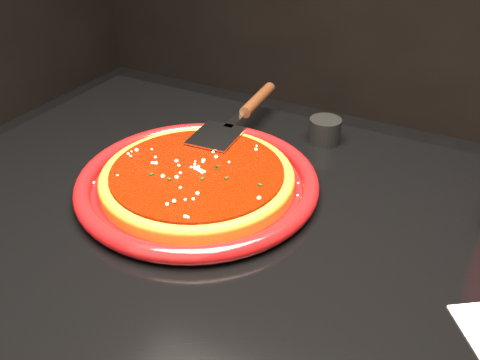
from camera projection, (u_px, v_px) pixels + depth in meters
name	position (u px, v px, depth m)	size (l,w,h in m)	color
plate	(198.00, 182.00, 0.84)	(0.38, 0.38, 0.03)	maroon
pizza_crust	(197.00, 180.00, 0.84)	(0.31, 0.31, 0.02)	brown
pizza_crust_rim	(197.00, 176.00, 0.84)	(0.31, 0.31, 0.02)	brown
pizza_sauce	(197.00, 173.00, 0.83)	(0.27, 0.27, 0.01)	#5F0D00
parmesan_dusting	(197.00, 169.00, 0.83)	(0.26, 0.26, 0.01)	beige
basil_flecks	(197.00, 169.00, 0.83)	(0.24, 0.24, 0.00)	black
pizza_server	(240.00, 114.00, 0.98)	(0.09, 0.32, 0.02)	#B9BBC0
ramekin	(325.00, 130.00, 0.98)	(0.06, 0.06, 0.04)	black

